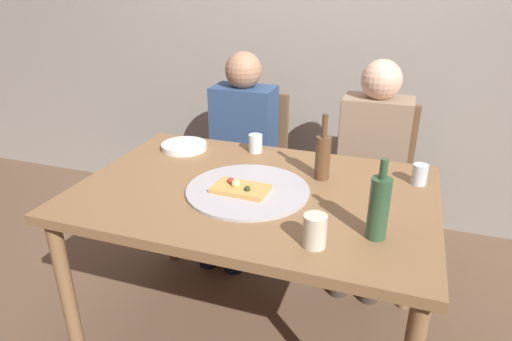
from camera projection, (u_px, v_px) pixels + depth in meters
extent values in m
plane|color=brown|center=(255.00, 331.00, 2.12)|extent=(8.00, 8.00, 0.00)
cube|color=gray|center=(326.00, 20.00, 2.76)|extent=(6.00, 0.10, 2.60)
cube|color=olive|center=(254.00, 193.00, 1.82)|extent=(1.44, 0.96, 0.04)
cylinder|color=olive|center=(68.00, 297.00, 1.81)|extent=(0.06, 0.06, 0.72)
cylinder|color=olive|center=(170.00, 204.00, 2.54)|extent=(0.06, 0.06, 0.72)
cylinder|color=olive|center=(412.00, 246.00, 2.14)|extent=(0.06, 0.06, 0.72)
cylinder|color=#ADADB2|center=(248.00, 190.00, 1.79)|extent=(0.50, 0.50, 0.01)
cube|color=tan|center=(240.00, 189.00, 1.76)|extent=(0.23, 0.14, 0.02)
sphere|color=#EAD184|center=(236.00, 183.00, 1.76)|extent=(0.04, 0.04, 0.04)
sphere|color=#2D381E|center=(248.00, 189.00, 1.73)|extent=(0.02, 0.02, 0.02)
sphere|color=#B22D23|center=(231.00, 181.00, 1.79)|extent=(0.03, 0.03, 0.03)
cylinder|color=brown|center=(323.00, 158.00, 1.86)|extent=(0.06, 0.06, 0.19)
cylinder|color=brown|center=(325.00, 126.00, 1.81)|extent=(0.02, 0.02, 0.10)
cylinder|color=#2D5133|center=(379.00, 209.00, 1.44)|extent=(0.07, 0.07, 0.21)
cylinder|color=#2D5133|center=(384.00, 169.00, 1.38)|extent=(0.03, 0.03, 0.07)
cylinder|color=beige|center=(315.00, 231.00, 1.41)|extent=(0.08, 0.08, 0.11)
cylinder|color=silver|center=(420.00, 174.00, 1.84)|extent=(0.06, 0.06, 0.09)
cylinder|color=silver|center=(255.00, 143.00, 2.17)|extent=(0.07, 0.07, 0.09)
cylinder|color=white|center=(184.00, 146.00, 2.22)|extent=(0.23, 0.23, 0.03)
cube|color=brown|center=(243.00, 171.00, 2.74)|extent=(0.44, 0.44, 0.05)
cube|color=brown|center=(254.00, 127.00, 2.82)|extent=(0.44, 0.04, 0.45)
cylinder|color=brown|center=(263.00, 225.00, 2.61)|extent=(0.04, 0.04, 0.42)
cylinder|color=brown|center=(204.00, 214.00, 2.72)|extent=(0.04, 0.04, 0.42)
cylinder|color=brown|center=(281.00, 197.00, 2.94)|extent=(0.04, 0.04, 0.42)
cylinder|color=brown|center=(228.00, 188.00, 3.05)|extent=(0.04, 0.04, 0.42)
cube|color=brown|center=(369.00, 189.00, 2.51)|extent=(0.44, 0.44, 0.05)
cube|color=brown|center=(376.00, 140.00, 2.59)|extent=(0.44, 0.04, 0.45)
cylinder|color=brown|center=(396.00, 248.00, 2.38)|extent=(0.04, 0.04, 0.42)
cylinder|color=brown|center=(326.00, 236.00, 2.50)|extent=(0.04, 0.04, 0.42)
cylinder|color=brown|center=(400.00, 215.00, 2.71)|extent=(0.04, 0.04, 0.42)
cylinder|color=brown|center=(338.00, 206.00, 2.83)|extent=(0.04, 0.04, 0.42)
cube|color=navy|center=(244.00, 130.00, 2.65)|extent=(0.36, 0.22, 0.52)
sphere|color=#A87A5B|center=(243.00, 70.00, 2.50)|extent=(0.21, 0.21, 0.21)
cylinder|color=black|center=(245.00, 185.00, 2.56)|extent=(0.12, 0.40, 0.12)
cylinder|color=black|center=(220.00, 181.00, 2.60)|extent=(0.12, 0.40, 0.12)
cylinder|color=black|center=(233.00, 236.00, 2.47)|extent=(0.11, 0.11, 0.45)
cylinder|color=black|center=(207.00, 231.00, 2.52)|extent=(0.11, 0.11, 0.45)
cube|color=#937A60|center=(374.00, 145.00, 2.42)|extent=(0.36, 0.22, 0.52)
sphere|color=beige|center=(381.00, 80.00, 2.28)|extent=(0.21, 0.21, 0.21)
cylinder|color=#3B3026|center=(381.00, 205.00, 2.33)|extent=(0.12, 0.40, 0.12)
cylinder|color=#3B3026|center=(350.00, 201.00, 2.38)|extent=(0.12, 0.40, 0.12)
cylinder|color=#3B3026|center=(372.00, 262.00, 2.25)|extent=(0.11, 0.11, 0.45)
cylinder|color=#3B3026|center=(341.00, 256.00, 2.30)|extent=(0.11, 0.11, 0.45)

